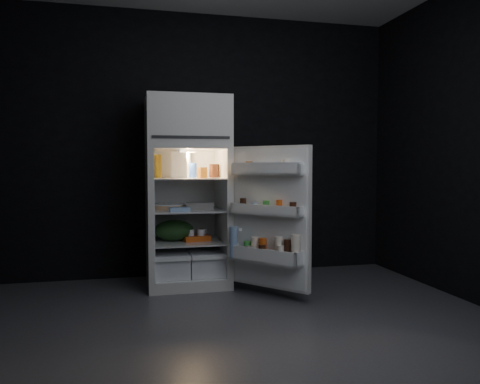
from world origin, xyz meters
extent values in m
cube|color=#4A4A4F|center=(0.00, 0.00, 0.00)|extent=(4.00, 3.40, 0.00)
cube|color=black|center=(0.00, 1.70, 1.35)|extent=(4.00, 0.00, 2.70)
cube|color=black|center=(0.00, -1.70, 1.35)|extent=(4.00, 0.00, 2.70)
cube|color=silver|center=(-0.23, 1.30, 0.05)|extent=(0.76, 0.70, 0.10)
cube|color=silver|center=(-0.58, 1.30, 0.70)|extent=(0.05, 0.70, 1.20)
cube|color=silver|center=(0.13, 1.30, 0.70)|extent=(0.05, 0.70, 1.20)
cube|color=white|center=(-0.23, 1.62, 0.70)|extent=(0.66, 0.05, 1.20)
cube|color=silver|center=(-0.23, 1.30, 1.33)|extent=(0.76, 0.70, 0.06)
cube|color=silver|center=(-0.23, 1.30, 1.57)|extent=(0.76, 0.70, 0.42)
cube|color=black|center=(-0.23, 0.95, 1.39)|extent=(0.68, 0.01, 0.02)
cube|color=white|center=(-0.55, 1.28, 0.70)|extent=(0.01, 0.65, 1.20)
cube|color=white|center=(0.10, 1.28, 0.70)|extent=(0.01, 0.65, 1.20)
cube|color=white|center=(-0.23, 1.28, 1.30)|extent=(0.66, 0.65, 0.01)
cube|color=white|center=(-0.23, 1.28, 0.10)|extent=(0.66, 0.65, 0.01)
cube|color=white|center=(-0.23, 1.28, 1.02)|extent=(0.65, 0.63, 0.01)
cube|color=white|center=(-0.23, 1.28, 0.72)|extent=(0.65, 0.63, 0.01)
cube|color=white|center=(-0.23, 1.28, 0.42)|extent=(0.65, 0.63, 0.01)
cube|color=white|center=(-0.39, 1.30, 0.22)|extent=(0.32, 0.59, 0.22)
cube|color=white|center=(-0.06, 1.30, 0.22)|extent=(0.32, 0.59, 0.22)
cube|color=white|center=(-0.39, 0.97, 0.31)|extent=(0.32, 0.02, 0.03)
cube|color=white|center=(-0.06, 0.97, 0.31)|extent=(0.32, 0.02, 0.03)
cube|color=#FFE5B2|center=(-0.23, 1.23, 1.28)|extent=(0.14, 0.14, 0.02)
cube|color=silver|center=(0.42, 0.68, 0.70)|extent=(0.53, 0.61, 1.22)
cube|color=white|center=(0.40, 0.66, 0.70)|extent=(0.47, 0.55, 1.18)
cube|color=white|center=(0.37, 0.63, 1.07)|extent=(0.51, 0.58, 0.02)
cube|color=white|center=(0.34, 0.61, 1.11)|extent=(0.46, 0.53, 0.10)
cube|color=white|center=(0.58, 0.38, 1.11)|extent=(0.08, 0.07, 0.10)
cube|color=white|center=(0.15, 0.88, 1.11)|extent=(0.08, 0.07, 0.10)
cube|color=white|center=(0.36, 0.63, 0.73)|extent=(0.52, 0.58, 0.02)
cube|color=white|center=(0.33, 0.60, 0.77)|extent=(0.46, 0.53, 0.09)
cube|color=white|center=(0.58, 0.38, 0.77)|extent=(0.09, 0.08, 0.09)
cube|color=white|center=(0.15, 0.88, 0.77)|extent=(0.09, 0.08, 0.09)
cube|color=white|center=(0.35, 0.62, 0.33)|extent=(0.55, 0.61, 0.02)
cube|color=white|center=(0.30, 0.58, 0.38)|extent=(0.46, 0.53, 0.13)
cube|color=white|center=(0.56, 0.36, 0.38)|extent=(0.12, 0.11, 0.13)
cube|color=white|center=(0.13, 0.87, 0.38)|extent=(0.12, 0.11, 0.13)
cube|color=white|center=(0.37, 0.63, 1.16)|extent=(0.50, 0.56, 0.02)
cylinder|color=beige|center=(0.48, 0.49, 1.14)|extent=(0.08, 0.08, 0.12)
cylinder|color=silver|center=(0.39, 0.60, 1.12)|extent=(0.08, 0.08, 0.08)
cylinder|color=orange|center=(0.25, 0.77, 1.13)|extent=(0.08, 0.08, 0.10)
cylinder|color=black|center=(0.53, 0.43, 0.80)|extent=(0.08, 0.08, 0.10)
cylinder|color=#CE4D11|center=(0.45, 0.53, 0.80)|extent=(0.07, 0.07, 0.11)
cylinder|color=#338C33|center=(0.36, 0.63, 0.80)|extent=(0.08, 0.08, 0.10)
cylinder|color=#7C99BF|center=(0.28, 0.72, 0.78)|extent=(0.08, 0.08, 0.08)
cylinder|color=black|center=(0.21, 0.81, 0.80)|extent=(0.08, 0.08, 0.11)
cylinder|color=beige|center=(0.54, 0.39, 0.46)|extent=(0.11, 0.11, 0.25)
cylinder|color=black|center=(0.49, 0.45, 0.44)|extent=(0.08, 0.08, 0.20)
cylinder|color=beige|center=(0.44, 0.51, 0.45)|extent=(0.10, 0.10, 0.21)
cylinder|color=#CE4D11|center=(0.33, 0.63, 0.43)|extent=(0.10, 0.10, 0.19)
cylinder|color=beige|center=(0.28, 0.69, 0.43)|extent=(0.10, 0.10, 0.19)
cylinder|color=#338C33|center=(0.23, 0.75, 0.41)|extent=(0.09, 0.09, 0.15)
cylinder|color=beige|center=(0.43, 0.45, 0.41)|extent=(0.08, 0.08, 0.15)
cylinder|color=black|center=(0.32, 0.59, 0.41)|extent=(0.08, 0.08, 0.14)
cylinder|color=silver|center=(0.23, 0.70, 0.40)|extent=(0.08, 0.08, 0.12)
cylinder|color=#7C99BF|center=(0.12, 0.82, 0.47)|extent=(0.10, 0.10, 0.27)
cylinder|color=white|center=(0.18, 0.81, 0.58)|extent=(0.05, 0.05, 0.02)
cube|color=white|center=(-0.28, 1.28, 1.15)|extent=(0.19, 0.19, 0.24)
cylinder|color=#1D3EA0|center=(-0.18, 1.34, 1.10)|extent=(0.12, 0.12, 0.14)
cylinder|color=black|center=(0.04, 1.30, 1.09)|extent=(0.11, 0.11, 0.13)
cylinder|color=gold|center=(-0.50, 1.39, 1.14)|extent=(0.11, 0.11, 0.22)
cube|color=orange|center=(-0.10, 1.14, 1.08)|extent=(0.09, 0.08, 0.10)
cube|color=gray|center=(-0.12, 1.20, 0.76)|extent=(0.27, 0.14, 0.07)
cylinder|color=tan|center=(-0.39, 1.35, 0.75)|extent=(0.37, 0.37, 0.04)
cube|color=#7C99BF|center=(-0.32, 1.07, 0.75)|extent=(0.19, 0.11, 0.04)
cube|color=beige|center=(-0.03, 1.46, 0.75)|extent=(0.12, 0.11, 0.05)
ellipsoid|color=#193815|center=(-0.35, 1.31, 0.52)|extent=(0.44, 0.39, 0.20)
cube|color=#CE4D11|center=(-0.14, 1.23, 0.45)|extent=(0.26, 0.17, 0.05)
cylinder|color=#CE4D11|center=(-0.06, 1.44, 0.47)|extent=(0.07, 0.07, 0.09)
cylinder|color=silver|center=(-0.04, 1.41, 0.47)|extent=(0.10, 0.10, 0.09)
camera|label=1|loc=(-0.76, -3.15, 1.15)|focal=35.00mm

